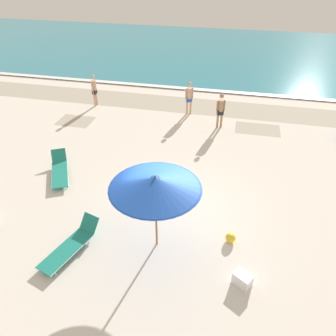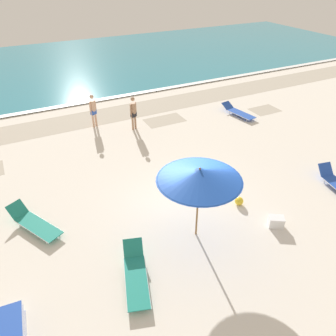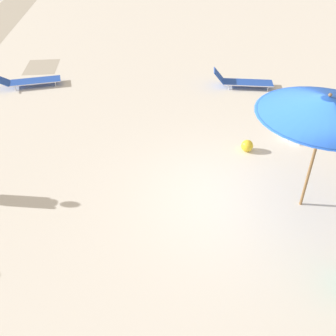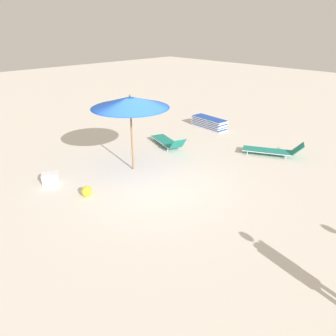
# 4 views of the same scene
# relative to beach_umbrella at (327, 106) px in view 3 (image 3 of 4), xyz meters

# --- Properties ---
(ground_plane) EXTENTS (60.00, 60.00, 0.16)m
(ground_plane) POSITION_rel_beach_umbrella_xyz_m (0.26, 1.24, -2.43)
(ground_plane) COLOR silver
(beach_umbrella) EXTENTS (2.57, 2.57, 2.61)m
(beach_umbrella) POSITION_rel_beach_umbrella_xyz_m (0.00, 0.00, 0.00)
(beach_umbrella) COLOR olive
(beach_umbrella) RESTS_ON ground_plane
(sun_lounger_under_umbrella) EXTENTS (1.00, 2.16, 0.60)m
(sun_lounger_under_umbrella) POSITION_rel_beach_umbrella_xyz_m (6.27, -0.35, -2.13)
(sun_lounger_under_umbrella) COLOR blue
(sun_lounger_under_umbrella) RESTS_ON ground_plane
(sun_lounger_beside_umbrella) EXTENTS (0.94, 2.29, 0.47)m
(sun_lounger_beside_umbrella) POSITION_rel_beach_umbrella_xyz_m (7.11, 7.14, -2.15)
(sun_lounger_beside_umbrella) COLOR blue
(sun_lounger_beside_umbrella) RESTS_ON ground_plane
(beach_ball) EXTENTS (0.32, 0.32, 0.32)m
(beach_ball) POSITION_rel_beach_umbrella_xyz_m (2.20, 0.60, -2.19)
(beach_ball) COLOR yellow
(beach_ball) RESTS_ON ground_plane
(cooler_box) EXTENTS (0.61, 0.56, 0.37)m
(cooler_box) POSITION_rel_beach_umbrella_xyz_m (2.61, -0.89, -2.17)
(cooler_box) COLOR white
(cooler_box) RESTS_ON ground_plane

